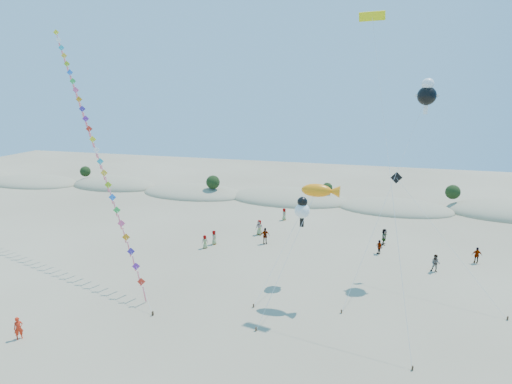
# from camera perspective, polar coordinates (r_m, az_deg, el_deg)

# --- Properties ---
(dune_ridge) EXTENTS (145.30, 11.49, 5.57)m
(dune_ridge) POSITION_cam_1_polar(r_m,az_deg,el_deg) (67.49, 5.22, -1.00)
(dune_ridge) COLOR gray
(dune_ridge) RESTS_ON ground
(kite_train) EXTENTS (21.85, 18.45, 24.20)m
(kite_train) POSITION_cam_1_polar(r_m,az_deg,el_deg) (45.64, -21.09, 6.98)
(kite_train) COLOR #3F2D1E
(kite_train) RESTS_ON ground
(fish_kite) EXTENTS (5.08, 7.11, 9.76)m
(fish_kite) POSITION_cam_1_polar(r_m,az_deg,el_deg) (34.40, 8.61, 0.15)
(fish_kite) COLOR #3F2D1E
(fish_kite) RESTS_ON ground
(cartoon_kite_low) EXTENTS (3.47, 6.79, 7.89)m
(cartoon_kite_low) POSITION_cam_1_polar(r_m,az_deg,el_deg) (37.95, 6.17, -2.28)
(cartoon_kite_low) COLOR #3F2D1E
(cartoon_kite_low) RESTS_ON ground
(cartoon_kite_high) EXTENTS (6.88, 11.31, 18.03)m
(cartoon_kite_high) POSITION_cam_1_polar(r_m,az_deg,el_deg) (41.57, 21.83, 12.06)
(cartoon_kite_high) COLOR #3F2D1E
(cartoon_kite_high) RESTS_ON ground
(parafoil_kite) EXTENTS (5.07, 11.48, 22.88)m
(parafoil_kite) POSITION_cam_1_polar(r_m,az_deg,el_deg) (36.08, 15.35, 20.67)
(parafoil_kite) COLOR #3F2D1E
(parafoil_kite) RESTS_ON ground
(dark_kite) EXTENTS (9.08, 7.09, 9.76)m
(dark_kite) POSITION_cam_1_polar(r_m,az_deg,el_deg) (40.10, 20.99, -1.92)
(dark_kite) COLOR #3F2D1E
(dark_kite) RESTS_ON ground
(flyer_foreground) EXTENTS (0.69, 0.71, 1.64)m
(flyer_foreground) POSITION_cam_1_polar(r_m,az_deg,el_deg) (35.51, -29.10, -15.58)
(flyer_foreground) COLOR red
(flyer_foreground) RESTS_ON ground
(beachgoers) EXTENTS (28.81, 13.31, 1.88)m
(beachgoers) POSITION_cam_1_polar(r_m,az_deg,el_deg) (48.51, 9.57, -6.13)
(beachgoers) COLOR slate
(beachgoers) RESTS_ON ground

